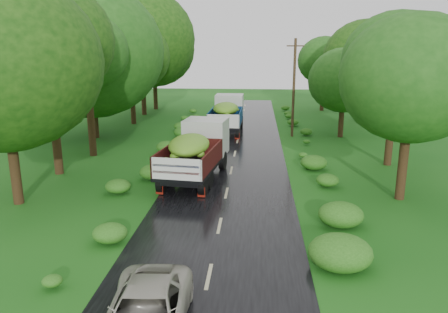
# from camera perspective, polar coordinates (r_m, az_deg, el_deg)

# --- Properties ---
(ground) EXTENTS (120.00, 120.00, 0.00)m
(ground) POSITION_cam_1_polar(r_m,az_deg,el_deg) (14.29, -2.00, -15.44)
(ground) COLOR #11480F
(ground) RESTS_ON ground
(road) EXTENTS (6.50, 80.00, 0.02)m
(road) POSITION_cam_1_polar(r_m,az_deg,el_deg) (18.77, -0.32, -7.81)
(road) COLOR black
(road) RESTS_ON ground
(road_lines) EXTENTS (0.12, 69.60, 0.00)m
(road_lines) POSITION_cam_1_polar(r_m,az_deg,el_deg) (19.69, -0.09, -6.68)
(road_lines) COLOR #BFB78C
(road_lines) RESTS_ON road
(truck_near) EXTENTS (3.28, 7.16, 2.91)m
(truck_near) POSITION_cam_1_polar(r_m,az_deg,el_deg) (23.68, -3.56, 1.05)
(truck_near) COLOR black
(truck_near) RESTS_ON ground
(truck_far) EXTENTS (2.57, 6.93, 2.89)m
(truck_far) POSITION_cam_1_polar(r_m,az_deg,el_deg) (36.41, 0.44, 5.78)
(truck_far) COLOR black
(truck_far) RESTS_ON ground
(utility_pole) EXTENTS (1.33, 0.22, 7.57)m
(utility_pole) POSITION_cam_1_polar(r_m,az_deg,el_deg) (34.69, 9.10, 8.94)
(utility_pole) COLOR #382616
(utility_pole) RESTS_ON ground
(trees_left) EXTENTS (6.09, 34.43, 9.71)m
(trees_left) POSITION_cam_1_polar(r_m,az_deg,el_deg) (36.62, -14.45, 13.40)
(trees_left) COLOR black
(trees_left) RESTS_ON ground
(trees_right) EXTENTS (6.68, 32.08, 7.77)m
(trees_right) POSITION_cam_1_polar(r_m,az_deg,el_deg) (35.02, 17.63, 11.15)
(trees_right) COLOR black
(trees_right) RESTS_ON ground
(shrubs) EXTENTS (11.90, 44.00, 0.70)m
(shrubs) POSITION_cam_1_polar(r_m,az_deg,el_deg) (27.21, 1.21, 0.04)
(shrubs) COLOR #235E16
(shrubs) RESTS_ON ground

